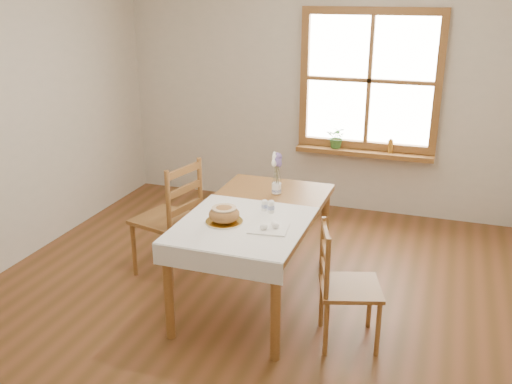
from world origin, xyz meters
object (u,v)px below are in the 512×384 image
chair_left (166,217)px  bread_plate (224,222)px  chair_right (351,286)px  flower_vase (276,189)px  dining_table (256,221)px

chair_left → bread_plate: chair_left is taller
chair_right → bread_plate: size_ratio=3.33×
chair_left → flower_vase: 0.98m
dining_table → flower_vase: flower_vase is taller
dining_table → chair_left: bearing=169.6°
bread_plate → flower_vase: size_ratio=2.99×
chair_left → flower_vase: (0.91, 0.24, 0.28)m
flower_vase → bread_plate: bearing=-103.4°
bread_plate → flower_vase: 0.74m
chair_left → bread_plate: size_ratio=3.91×
chair_left → chair_right: (1.68, -0.53, -0.08)m
chair_left → dining_table: bearing=93.1°
chair_right → bread_plate: bearing=69.8°
dining_table → bread_plate: (-0.13, -0.32, 0.10)m
bread_plate → chair_left: bearing=146.7°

